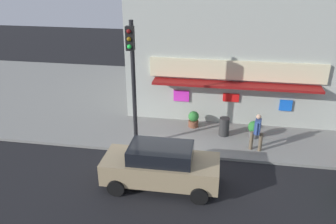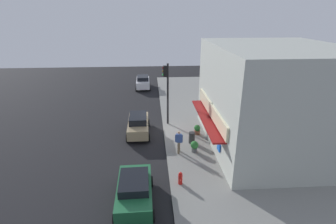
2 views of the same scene
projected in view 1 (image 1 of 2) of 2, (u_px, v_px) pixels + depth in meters
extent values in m
plane|color=black|center=(165.00, 155.00, 14.97)|extent=(59.35, 59.35, 0.00)
cube|color=gray|center=(183.00, 101.00, 20.71)|extent=(39.57, 12.79, 0.13)
cube|color=#ADB2A8|center=(236.00, 33.00, 20.21)|extent=(11.20, 9.08, 7.59)
cube|color=beige|center=(236.00, 70.00, 16.42)|extent=(8.52, 0.16, 0.95)
cube|color=maroon|center=(235.00, 85.00, 16.36)|extent=(8.07, 0.90, 0.12)
cube|color=#E533CC|center=(181.00, 96.00, 17.45)|extent=(0.81, 0.08, 0.59)
cube|color=red|center=(231.00, 98.00, 17.04)|extent=(0.81, 0.08, 0.42)
cube|color=blue|center=(286.00, 105.00, 16.73)|extent=(0.60, 0.08, 0.56)
cylinder|color=black|center=(134.00, 87.00, 14.42)|extent=(0.18, 0.18, 5.62)
cube|color=black|center=(130.00, 38.00, 13.33)|extent=(0.32, 0.28, 0.95)
sphere|color=maroon|center=(129.00, 31.00, 13.07)|extent=(0.18, 0.18, 0.18)
sphere|color=brown|center=(129.00, 39.00, 13.19)|extent=(0.18, 0.18, 0.18)
sphere|color=#1ED83F|center=(129.00, 47.00, 13.32)|extent=(0.18, 0.18, 0.18)
cylinder|color=#2D2D2D|center=(224.00, 127.00, 16.26)|extent=(0.48, 0.48, 0.90)
cylinder|color=brown|center=(251.00, 140.00, 15.05)|extent=(0.19, 0.19, 0.86)
cylinder|color=brown|center=(260.00, 142.00, 14.92)|extent=(0.19, 0.19, 0.86)
cube|color=#334C8C|center=(258.00, 126.00, 14.68)|extent=(0.33, 0.47, 0.63)
sphere|color=tan|center=(259.00, 117.00, 14.50)|extent=(0.22, 0.22, 0.22)
cylinder|color=#334C8C|center=(257.00, 129.00, 14.50)|extent=(0.12, 0.12, 0.57)
cylinder|color=#334C8C|center=(258.00, 125.00, 14.89)|extent=(0.12, 0.12, 0.57)
cylinder|color=#59595B|center=(253.00, 135.00, 16.15)|extent=(0.41, 0.41, 0.32)
sphere|color=#2D7A33|center=(254.00, 127.00, 15.98)|extent=(0.58, 0.58, 0.58)
cylinder|color=brown|center=(193.00, 123.00, 17.24)|extent=(0.51, 0.51, 0.34)
sphere|color=#2D7A33|center=(194.00, 116.00, 17.08)|extent=(0.53, 0.53, 0.53)
cube|color=#9E8966|center=(161.00, 169.00, 12.67)|extent=(4.34, 1.75, 0.83)
cube|color=black|center=(161.00, 153.00, 12.39)|extent=(2.35, 1.46, 0.54)
cylinder|color=black|center=(202.00, 169.00, 13.40)|extent=(0.64, 0.23, 0.64)
cylinder|color=black|center=(199.00, 196.00, 11.86)|extent=(0.64, 0.23, 0.64)
cylinder|color=black|center=(128.00, 163.00, 13.83)|extent=(0.64, 0.23, 0.64)
cylinder|color=black|center=(116.00, 188.00, 12.29)|extent=(0.64, 0.23, 0.64)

